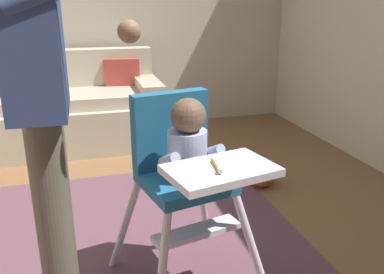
{
  "coord_description": "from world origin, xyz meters",
  "views": [
    {
      "loc": [
        -0.03,
        -1.83,
        1.28
      ],
      "look_at": [
        0.39,
        -0.29,
        0.75
      ],
      "focal_mm": 37.61,
      "sensor_mm": 36.0,
      "label": 1
    }
  ],
  "objects_px": {
    "couch": "(50,111)",
    "high_chair": "(185,160)",
    "toy_ball": "(262,172)",
    "adult_standing": "(42,95)"
  },
  "relations": [
    {
      "from": "adult_standing",
      "to": "toy_ball",
      "type": "xyz_separation_m",
      "value": [
        1.36,
        0.87,
        -0.84
      ]
    },
    {
      "from": "adult_standing",
      "to": "toy_ball",
      "type": "height_order",
      "value": "adult_standing"
    },
    {
      "from": "high_chair",
      "to": "toy_ball",
      "type": "bearing_deg",
      "value": 124.92
    },
    {
      "from": "couch",
      "to": "high_chair",
      "type": "distance_m",
      "value": 2.37
    },
    {
      "from": "toy_ball",
      "to": "adult_standing",
      "type": "bearing_deg",
      "value": -147.25
    },
    {
      "from": "high_chair",
      "to": "toy_ball",
      "type": "distance_m",
      "value": 1.3
    },
    {
      "from": "toy_ball",
      "to": "high_chair",
      "type": "bearing_deg",
      "value": -132.42
    },
    {
      "from": "high_chair",
      "to": "adult_standing",
      "type": "bearing_deg",
      "value": -102.95
    },
    {
      "from": "couch",
      "to": "toy_ball",
      "type": "distance_m",
      "value": 2.05
    },
    {
      "from": "adult_standing",
      "to": "toy_ball",
      "type": "distance_m",
      "value": 1.82
    }
  ]
}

